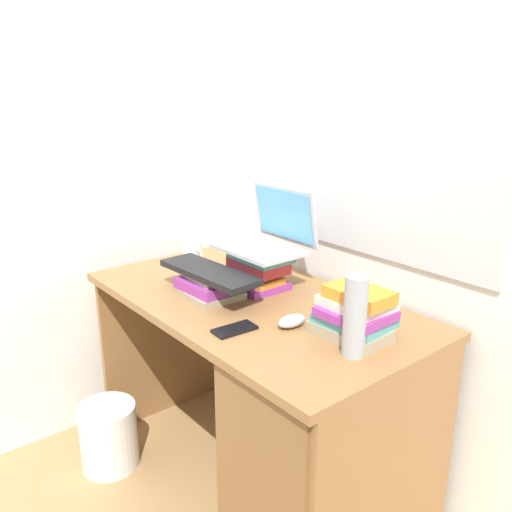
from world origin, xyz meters
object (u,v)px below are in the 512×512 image
laptop (270,234)px  mug (192,254)px  book_stack_side (355,314)px  wastebasket (109,436)px  cell_phone (235,329)px  water_bottle (355,317)px  desk (308,426)px  book_stack_tall (258,269)px  keyboard (209,272)px  computer_mouse (292,321)px  book_stack_keyboard_riser (210,286)px

laptop → mug: (-0.38, -0.10, -0.15)m
book_stack_side → wastebasket: bearing=-151.7°
laptop → cell_phone: bearing=-54.7°
water_bottle → wastebasket: bearing=-158.4°
desk → book_stack_tall: 0.59m
mug → water_bottle: 0.98m
book_stack_tall → book_stack_side: 0.51m
keyboard → desk: bearing=7.0°
computer_mouse → book_stack_tall: bearing=157.7°
book_stack_side → wastebasket: 1.18m
computer_mouse → wastebasket: size_ratio=0.39×
wastebasket → cell_phone: bearing=19.0°
keyboard → wastebasket: 0.83m
desk → book_stack_side: (0.11, 0.07, 0.42)m
desk → wastebasket: bearing=-152.5°
cell_phone → wastebasket: bearing=-157.1°
laptop → wastebasket: laptop is taller
book_stack_keyboard_riser → cell_phone: size_ratio=1.63×
water_bottle → wastebasket: (-0.92, -0.36, -0.73)m
water_bottle → book_stack_tall: bearing=167.1°
water_bottle → cell_phone: water_bottle is taller
desk → keyboard: size_ratio=3.05×
book_stack_keyboard_riser → water_bottle: bearing=5.0°
desk → wastebasket: (-0.73, -0.38, -0.28)m
computer_mouse → water_bottle: water_bottle is taller
keyboard → wastebasket: (-0.30, -0.31, -0.71)m
book_stack_side → cell_phone: book_stack_side is taller
laptop → keyboard: laptop is taller
cell_phone → laptop: bearing=129.2°
book_stack_keyboard_riser → computer_mouse: size_ratio=2.13×
desk → cell_phone: size_ratio=9.42×
laptop → wastebasket: (-0.33, -0.56, -0.81)m
desk → laptop: laptop is taller
laptop → water_bottle: bearing=-18.2°
keyboard → book_stack_side: bearing=12.3°
book_stack_side → cell_phone: bearing=-135.7°
desk → book_stack_tall: book_stack_tall is taller
computer_mouse → mug: size_ratio=0.87×
book_stack_keyboard_riser → keyboard: 0.06m
mug → water_bottle: bearing=-5.3°
book_stack_side → book_stack_keyboard_riser: bearing=-165.2°
desk → book_stack_side: size_ratio=5.67×
cell_phone → desk: bearing=54.1°
computer_mouse → book_stack_keyboard_riser: bearing=-172.2°
mug → wastebasket: size_ratio=0.45×
computer_mouse → mug: (-0.72, 0.09, 0.03)m
book_stack_keyboard_riser → water_bottle: 0.63m
desk → computer_mouse: computer_mouse is taller
book_stack_tall → wastebasket: book_stack_tall is taller
desk → water_bottle: bearing=-5.6°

